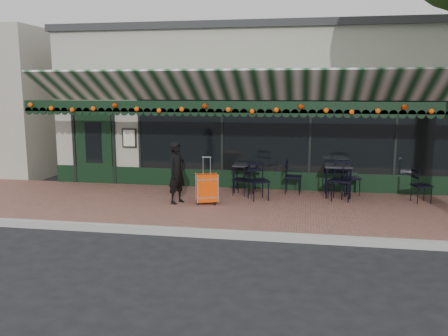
% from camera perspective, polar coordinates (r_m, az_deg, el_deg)
% --- Properties ---
extents(ground, '(80.00, 80.00, 0.00)m').
position_cam_1_polar(ground, '(9.45, 1.52, -8.33)').
color(ground, black).
rests_on(ground, ground).
extents(sidewalk, '(18.00, 4.00, 0.15)m').
position_cam_1_polar(sidewalk, '(11.34, 3.01, -4.90)').
color(sidewalk, brown).
rests_on(sidewalk, ground).
extents(curb, '(18.00, 0.16, 0.15)m').
position_cam_1_polar(curb, '(9.36, 1.45, -8.04)').
color(curb, '#9E9E99').
rests_on(curb, ground).
extents(restaurant_building, '(12.00, 9.60, 4.50)m').
position_cam_1_polar(restaurant_building, '(16.80, 5.50, 7.36)').
color(restaurant_building, '#A2A08C').
rests_on(restaurant_building, ground).
extents(woman, '(0.55, 0.64, 1.50)m').
position_cam_1_polar(woman, '(11.47, -5.67, -0.56)').
color(woman, black).
rests_on(woman, sidewalk).
extents(suitcase, '(0.57, 0.44, 1.14)m').
position_cam_1_polar(suitcase, '(11.38, -2.07, -2.47)').
color(suitcase, '#E33F07').
rests_on(suitcase, sidewalk).
extents(cafe_table_a, '(0.67, 0.67, 0.83)m').
position_cam_1_polar(cafe_table_a, '(12.43, 13.54, -0.02)').
color(cafe_table_a, black).
rests_on(cafe_table_a, sidewalk).
extents(cafe_table_b, '(0.61, 0.61, 0.75)m').
position_cam_1_polar(cafe_table_b, '(12.70, 2.55, 0.13)').
color(cafe_table_b, black).
rests_on(cafe_table_b, sidewalk).
extents(chair_a_left, '(0.52, 0.52, 0.85)m').
position_cam_1_polar(chair_a_left, '(12.35, 13.43, -1.58)').
color(chair_a_left, black).
rests_on(chair_a_left, sidewalk).
extents(chair_a_right, '(0.51, 0.51, 0.86)m').
position_cam_1_polar(chair_a_right, '(12.81, 15.06, -1.23)').
color(chair_a_right, black).
rests_on(chair_a_right, sidewalk).
extents(chair_a_front, '(0.58, 0.58, 0.99)m').
position_cam_1_polar(chair_a_front, '(12.08, 13.95, -1.51)').
color(chair_a_front, black).
rests_on(chair_a_front, sidewalk).
extents(chair_a_extra, '(0.51, 0.51, 0.83)m').
position_cam_1_polar(chair_a_extra, '(12.48, 22.69, -1.99)').
color(chair_a_extra, black).
rests_on(chair_a_extra, sidewalk).
extents(chair_b_left, '(0.49, 0.49, 0.79)m').
position_cam_1_polar(chair_b_left, '(12.35, 2.09, -1.47)').
color(chair_b_left, black).
rests_on(chair_b_left, sidewalk).
extents(chair_b_right, '(0.46, 0.46, 0.88)m').
position_cam_1_polar(chair_b_right, '(12.63, 8.34, -1.09)').
color(chair_b_right, black).
rests_on(chair_b_right, sidewalk).
extents(chair_b_front, '(0.64, 0.64, 0.94)m').
position_cam_1_polar(chair_b_front, '(11.82, 4.17, -1.60)').
color(chair_b_front, black).
rests_on(chair_b_front, sidewalk).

